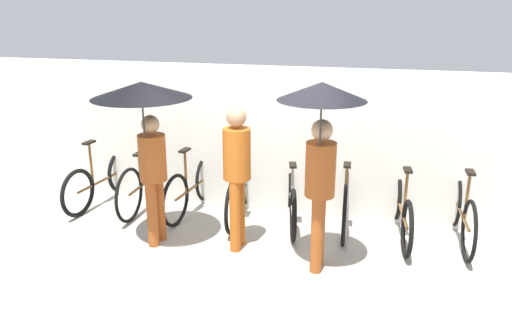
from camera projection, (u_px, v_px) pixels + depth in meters
The scene contains 13 objects.
ground_plane at pixel (228, 282), 5.24m from camera, with size 30.00×30.00×0.00m, color #9E998E.
back_wall at pixel (272, 141), 6.83m from camera, with size 12.92×0.12×2.02m.
parked_bicycle_0 at pixel (101, 180), 7.25m from camera, with size 0.44×1.68×1.01m.
parked_bicycle_1 at pixel (147, 180), 7.14m from camera, with size 0.44×1.84×1.07m.
parked_bicycle_2 at pixel (192, 186), 6.94m from camera, with size 0.44×1.66×1.05m.
parked_bicycle_3 at pixel (241, 192), 6.77m from camera, with size 0.44×1.68×1.09m.
parked_bicycle_4 at pixel (291, 198), 6.60m from camera, with size 0.56×1.68×0.99m.
parked_bicycle_5 at pixel (345, 199), 6.44m from camera, with size 0.44×1.73×1.07m.
parked_bicycle_6 at pixel (402, 209), 6.22m from camera, with size 0.44×1.74×1.02m.
parked_bicycle_7 at pixel (462, 212), 6.07m from camera, with size 0.44×1.71×1.06m.
pedestrian_leading at pixel (145, 115), 5.56m from camera, with size 1.11×1.11×1.99m.
pedestrian_center at pixel (237, 167), 5.72m from camera, with size 0.32×0.32×1.72m.
pedestrian_trailing at pixel (321, 132), 5.00m from camera, with size 0.88×0.88×2.08m.
Camera 1 is at (1.46, -4.39, 2.80)m, focal length 35.00 mm.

